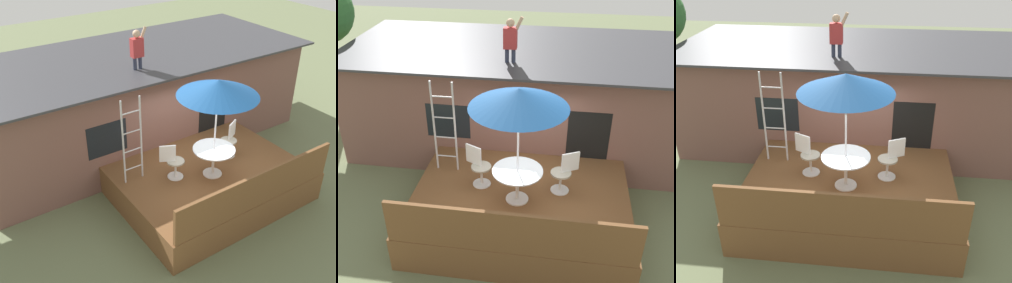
{
  "view_description": "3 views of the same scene",
  "coord_description": "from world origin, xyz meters",
  "views": [
    {
      "loc": [
        -5.64,
        -6.6,
        6.79
      ],
      "look_at": [
        -0.63,
        0.92,
        1.36
      ],
      "focal_mm": 43.46,
      "sensor_mm": 36.0,
      "label": 1
    },
    {
      "loc": [
        0.72,
        -6.98,
        6.26
      ],
      "look_at": [
        -0.44,
        0.74,
        1.61
      ],
      "focal_mm": 43.48,
      "sensor_mm": 36.0,
      "label": 2
    },
    {
      "loc": [
        0.69,
        -7.01,
        5.65
      ],
      "look_at": [
        -0.19,
        0.59,
        1.43
      ],
      "focal_mm": 40.72,
      "sensor_mm": 36.0,
      "label": 3
    }
  ],
  "objects": [
    {
      "name": "patio_chair_left",
      "position": [
        -0.96,
        0.2,
        1.26
      ],
      "size": [
        0.59,
        0.44,
        0.92
      ],
      "rotation": [
        0.0,
        0.0,
        -0.46
      ],
      "color": "silver",
      "rests_on": "deck"
    },
    {
      "name": "step_ladder",
      "position": [
        -1.81,
        0.65,
        1.9
      ],
      "size": [
        0.52,
        0.04,
        2.2
      ],
      "color": "silver",
      "rests_on": "deck"
    },
    {
      "name": "person_figure",
      "position": [
        -0.58,
        2.43,
        3.46
      ],
      "size": [
        0.47,
        0.2,
        1.11
      ],
      "color": "#33384C",
      "rests_on": "house"
    },
    {
      "name": "patio_umbrella",
      "position": [
        -0.05,
        -0.25,
        3.15
      ],
      "size": [
        1.9,
        1.9,
        2.54
      ],
      "color": "silver",
      "rests_on": "deck"
    },
    {
      "name": "house",
      "position": [
        0.0,
        3.6,
        1.43
      ],
      "size": [
        10.5,
        4.5,
        2.86
      ],
      "color": "brown",
      "rests_on": "ground"
    },
    {
      "name": "deck",
      "position": [
        0.0,
        0.0,
        0.4
      ],
      "size": [
        4.63,
        3.63,
        0.8
      ],
      "primitive_type": "cube",
      "color": "brown",
      "rests_on": "ground"
    },
    {
      "name": "patio_table",
      "position": [
        -0.05,
        -0.25,
        1.39
      ],
      "size": [
        1.04,
        1.04,
        0.74
      ],
      "color": "silver",
      "rests_on": "deck"
    },
    {
      "name": "deck_railing",
      "position": [
        0.0,
        -1.76,
        1.25
      ],
      "size": [
        4.53,
        0.08,
        0.9
      ],
      "primitive_type": "cube",
      "color": "brown",
      "rests_on": "deck"
    },
    {
      "name": "patio_chair_right",
      "position": [
        0.89,
        0.23,
        1.26
      ],
      "size": [
        0.59,
        0.44,
        0.92
      ],
      "rotation": [
        0.0,
        0.0,
        -2.68
      ],
      "color": "silver",
      "rests_on": "deck"
    },
    {
      "name": "ground_plane",
      "position": [
        0.0,
        0.0,
        0.0
      ],
      "size": [
        40.0,
        40.0,
        0.0
      ],
      "primitive_type": "plane",
      "color": "#66704C"
    }
  ]
}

